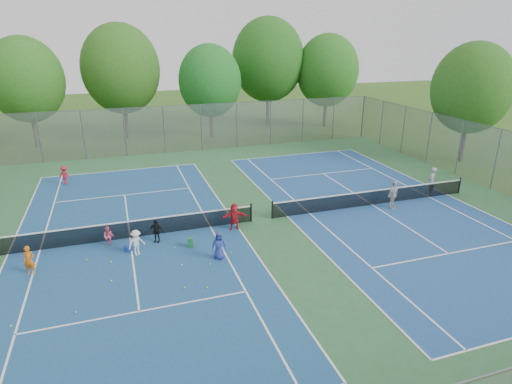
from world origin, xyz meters
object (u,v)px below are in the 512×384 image
net_right (373,198)px  ball_crate (129,248)px  ball_hopper (190,242)px  instructor (431,181)px  net_left (129,230)px

net_right → ball_crate: (-14.13, -1.36, -0.32)m
ball_hopper → instructor: 15.87m
net_right → ball_hopper: 11.45m
net_right → instructor: 4.45m
ball_crate → net_left: bearing=84.7°
net_right → ball_hopper: size_ratio=26.63×
net_left → ball_crate: (-0.13, -1.36, -0.32)m
net_left → instructor: instructor is taller
net_left → net_right: size_ratio=1.00×
net_left → instructor: size_ratio=7.07×
net_left → ball_hopper: size_ratio=26.63×
net_right → instructor: size_ratio=7.07×
instructor → net_left: bearing=-40.3°
ball_crate → instructor: instructor is taller
net_right → ball_crate: net_right is taller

